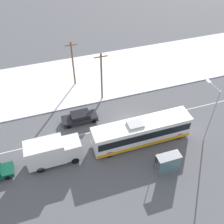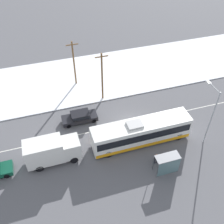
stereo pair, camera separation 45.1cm
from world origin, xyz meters
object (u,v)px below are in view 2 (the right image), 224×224
Objects in this scene: bus_shelter at (168,163)px; streetlamp at (211,110)px; utility_pole_snowlot at (74,63)px; city_bus at (141,132)px; utility_pole_roadside at (102,76)px; box_truck at (51,150)px; pedestrian_at_stop at (156,158)px; sedan_car at (80,117)px.

bus_shelter is 0.34× the size of streetlamp.
utility_pole_snowlot is (-6.17, 19.41, 2.15)m from bus_shelter.
city_bus is 1.56× the size of streetlamp.
utility_pole_roadside reaches higher than city_bus.
box_truck reaches higher than bus_shelter.
utility_pole_roadside is at bearing 101.02° from pedestrian_at_stop.
sedan_car is (4.33, 5.47, -0.98)m from box_truck.
utility_pole_snowlot is (-5.15, 14.27, 2.20)m from city_bus.
sedan_car is at bearing -138.34° from utility_pole_roadside.
city_bus is at bearing -1.29° from box_truck.
city_bus is 9.96m from utility_pole_roadside.
utility_pole_roadside is (-3.18, 14.58, 2.27)m from bus_shelter.
utility_pole_snowlot is at bearing 107.20° from pedestrian_at_stop.
streetlamp is (6.44, 3.20, 3.17)m from bus_shelter.
utility_pole_roadside is at bearing -138.34° from sedan_car.
utility_pole_snowlot reaches higher than box_truck.
bus_shelter is 20.48m from utility_pole_snowlot.
utility_pole_roadside is (-2.15, 9.44, 2.33)m from city_bus.
utility_pole_roadside reaches higher than bus_shelter.
bus_shelter is at bearing -78.72° from city_bus.
streetlamp is at bearing -6.86° from box_truck.
box_truck is 7.05m from sedan_car.
bus_shelter is 0.35× the size of utility_pole_roadside.
box_truck is 15.22m from utility_pole_snowlot.
streetlamp is 1.06× the size of utility_pole_snowlot.
box_truck is 1.30× the size of sedan_car.
city_bus is 4.57× the size of bus_shelter.
pedestrian_at_stop is at bearing -78.98° from utility_pole_roadside.
box_truck is at bearing 160.73° from pedestrian_at_stop.
utility_pole_snowlot is at bearing 121.82° from utility_pole_roadside.
utility_pole_roadside is (4.19, 3.73, 3.15)m from sedan_car.
pedestrian_at_stop is at bearing 125.80° from sedan_car.
utility_pole_snowlot is at bearing -97.96° from sedan_car.
utility_pole_snowlot reaches higher than pedestrian_at_stop.
sedan_car is (-6.35, 5.71, -0.82)m from city_bus.
streetlamp is at bearing 13.44° from pedestrian_at_stop.
utility_pole_snowlot is (-5.54, 17.90, 2.86)m from pedestrian_at_stop.
box_truck is at bearing -132.81° from utility_pole_roadside.
sedan_car is 9.16m from utility_pole_snowlot.
pedestrian_at_stop reaches higher than sedan_car.
sedan_car is at bearing 138.01° from city_bus.
utility_pole_snowlot is at bearing 68.50° from box_truck.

